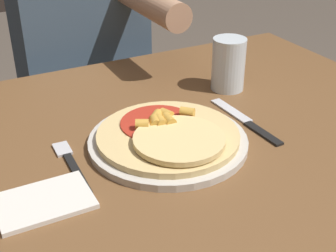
# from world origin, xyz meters

# --- Properties ---
(dining_table) EXTENTS (1.15, 0.90, 0.76)m
(dining_table) POSITION_xyz_m (0.00, 0.00, 0.65)
(dining_table) COLOR brown
(dining_table) RESTS_ON ground_plane
(plate) EXTENTS (0.30, 0.30, 0.01)m
(plate) POSITION_xyz_m (-0.02, -0.01, 0.77)
(plate) COLOR beige
(plate) RESTS_ON dining_table
(pizza) EXTENTS (0.27, 0.27, 0.04)m
(pizza) POSITION_xyz_m (-0.02, -0.01, 0.79)
(pizza) COLOR #DBBC7A
(pizza) RESTS_ON plate
(fork) EXTENTS (0.03, 0.18, 0.00)m
(fork) POSITION_xyz_m (-0.20, 0.02, 0.77)
(fork) COLOR black
(fork) RESTS_ON dining_table
(knife) EXTENTS (0.03, 0.22, 0.00)m
(knife) POSITION_xyz_m (0.16, -0.00, 0.77)
(knife) COLOR black
(knife) RESTS_ON dining_table
(drinking_glass) EXTENTS (0.08, 0.08, 0.12)m
(drinking_glass) POSITION_xyz_m (0.22, 0.16, 0.82)
(drinking_glass) COLOR silver
(drinking_glass) RESTS_ON dining_table
(napkin) EXTENTS (0.15, 0.10, 0.01)m
(napkin) POSITION_xyz_m (-0.27, -0.07, 0.77)
(napkin) COLOR silver
(napkin) RESTS_ON dining_table
(person_diner) EXTENTS (0.37, 0.52, 1.23)m
(person_diner) POSITION_xyz_m (0.03, 0.64, 0.72)
(person_diner) COLOR #2D2D38
(person_diner) RESTS_ON ground_plane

